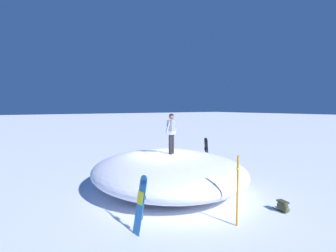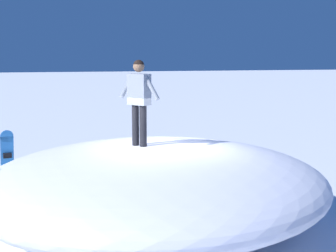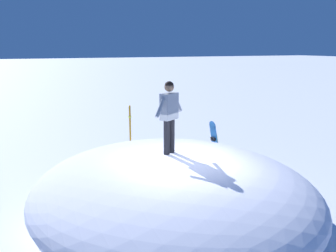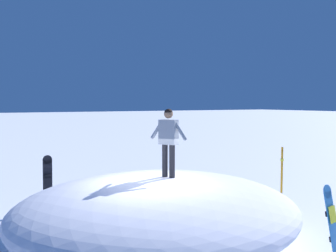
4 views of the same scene
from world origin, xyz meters
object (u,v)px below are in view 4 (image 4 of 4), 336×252
Objects in this scene: backpack_near at (239,195)px; trail_marker_pole at (282,181)px; snowboard_secondary_upright at (48,182)px; snowboarder_standing at (168,137)px; snowboard_primary_upright at (332,222)px.

trail_marker_pole is (-0.18, -2.05, 0.90)m from backpack_near.
snowboard_secondary_upright reaches higher than backpack_near.
trail_marker_pole is at bearing -35.27° from snowboard_secondary_upright.
snowboarder_standing is 1.04× the size of snowboard_primary_upright.
snowboarder_standing reaches higher than snowboard_primary_upright.
snowboard_primary_upright is 4.84m from backpack_near.
trail_marker_pole reaches higher than snowboard_primary_upright.
trail_marker_pole is at bearing 64.36° from snowboard_primary_upright.
snowboarder_standing reaches higher than trail_marker_pole.
snowboard_primary_upright is 2.37× the size of backpack_near.
trail_marker_pole is at bearing -3.05° from snowboarder_standing.
snowboarder_standing is 2.46× the size of backpack_near.
snowboarder_standing is at bearing -154.30° from backpack_near.
backpack_near is 0.33× the size of trail_marker_pole.
backpack_near is (3.86, 1.86, -2.36)m from snowboarder_standing.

